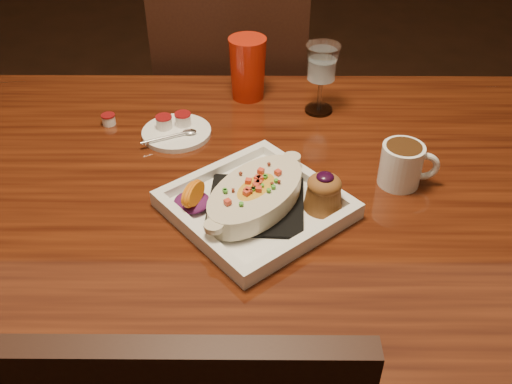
{
  "coord_description": "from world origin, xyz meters",
  "views": [
    {
      "loc": [
        0.08,
        -0.86,
        1.4
      ],
      "look_at": [
        0.07,
        -0.05,
        0.77
      ],
      "focal_mm": 40.0,
      "sensor_mm": 36.0,
      "label": 1
    }
  ],
  "objects_px": {
    "chair_far": "(234,122)",
    "red_tumbler": "(248,68)",
    "goblet": "(322,67)",
    "plate": "(261,199)",
    "coffee_mug": "(403,163)",
    "table": "(220,222)",
    "saucer": "(175,130)"
  },
  "relations": [
    {
      "from": "plate",
      "to": "coffee_mug",
      "type": "xyz_separation_m",
      "value": [
        0.26,
        0.09,
        0.02
      ]
    },
    {
      "from": "table",
      "to": "plate",
      "type": "bearing_deg",
      "value": -45.59
    },
    {
      "from": "goblet",
      "to": "red_tumbler",
      "type": "bearing_deg",
      "value": 157.59
    },
    {
      "from": "coffee_mug",
      "to": "goblet",
      "type": "relative_size",
      "value": 0.7
    },
    {
      "from": "saucer",
      "to": "chair_far",
      "type": "bearing_deg",
      "value": 77.58
    },
    {
      "from": "table",
      "to": "saucer",
      "type": "relative_size",
      "value": 10.23
    },
    {
      "from": "chair_far",
      "to": "red_tumbler",
      "type": "height_order",
      "value": "chair_far"
    },
    {
      "from": "table",
      "to": "saucer",
      "type": "bearing_deg",
      "value": 120.31
    },
    {
      "from": "table",
      "to": "red_tumbler",
      "type": "relative_size",
      "value": 10.43
    },
    {
      "from": "plate",
      "to": "red_tumbler",
      "type": "height_order",
      "value": "red_tumbler"
    },
    {
      "from": "plate",
      "to": "coffee_mug",
      "type": "distance_m",
      "value": 0.28
    },
    {
      "from": "table",
      "to": "coffee_mug",
      "type": "distance_m",
      "value": 0.37
    },
    {
      "from": "saucer",
      "to": "red_tumbler",
      "type": "height_order",
      "value": "red_tumbler"
    },
    {
      "from": "coffee_mug",
      "to": "goblet",
      "type": "xyz_separation_m",
      "value": [
        -0.13,
        0.27,
        0.06
      ]
    },
    {
      "from": "chair_far",
      "to": "red_tumbler",
      "type": "xyz_separation_m",
      "value": [
        0.05,
        -0.29,
        0.31
      ]
    },
    {
      "from": "table",
      "to": "goblet",
      "type": "bearing_deg",
      "value": 52.28
    },
    {
      "from": "chair_far",
      "to": "red_tumbler",
      "type": "distance_m",
      "value": 0.43
    },
    {
      "from": "table",
      "to": "chair_far",
      "type": "bearing_deg",
      "value": 90.0
    },
    {
      "from": "coffee_mug",
      "to": "goblet",
      "type": "distance_m",
      "value": 0.31
    },
    {
      "from": "red_tumbler",
      "to": "plate",
      "type": "bearing_deg",
      "value": -85.79
    },
    {
      "from": "plate",
      "to": "table",
      "type": "bearing_deg",
      "value": 94.43
    },
    {
      "from": "saucer",
      "to": "coffee_mug",
      "type": "bearing_deg",
      "value": -20.89
    },
    {
      "from": "coffee_mug",
      "to": "saucer",
      "type": "height_order",
      "value": "coffee_mug"
    },
    {
      "from": "chair_far",
      "to": "red_tumbler",
      "type": "relative_size",
      "value": 6.46
    },
    {
      "from": "plate",
      "to": "red_tumbler",
      "type": "xyz_separation_m",
      "value": [
        -0.03,
        0.42,
        0.04
      ]
    },
    {
      "from": "table",
      "to": "plate",
      "type": "relative_size",
      "value": 3.98
    },
    {
      "from": "chair_far",
      "to": "goblet",
      "type": "distance_m",
      "value": 0.54
    },
    {
      "from": "saucer",
      "to": "goblet",
      "type": "bearing_deg",
      "value": 18.06
    },
    {
      "from": "goblet",
      "to": "red_tumbler",
      "type": "xyz_separation_m",
      "value": [
        -0.16,
        0.07,
        -0.04
      ]
    },
    {
      "from": "saucer",
      "to": "red_tumbler",
      "type": "xyz_separation_m",
      "value": [
        0.15,
        0.17,
        0.06
      ]
    },
    {
      "from": "goblet",
      "to": "red_tumbler",
      "type": "height_order",
      "value": "goblet"
    },
    {
      "from": "chair_far",
      "to": "saucer",
      "type": "xyz_separation_m",
      "value": [
        -0.1,
        -0.46,
        0.25
      ]
    }
  ]
}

